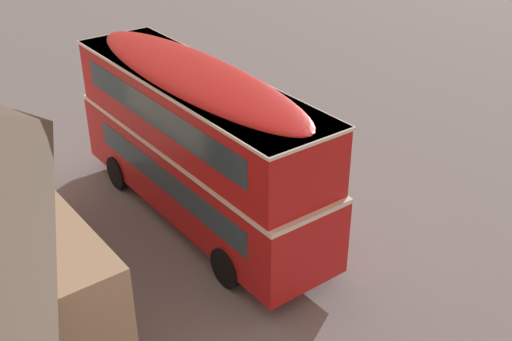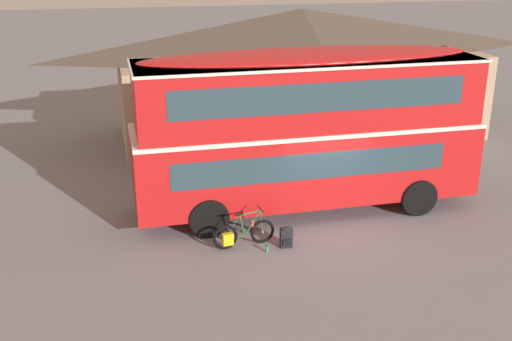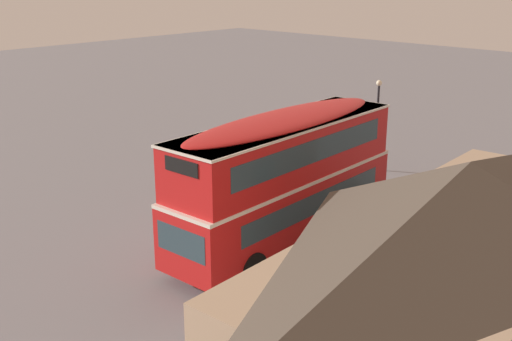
# 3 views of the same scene
# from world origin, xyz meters

# --- Properties ---
(ground_plane) EXTENTS (120.00, 120.00, 0.00)m
(ground_plane) POSITION_xyz_m (0.00, 0.00, 0.00)
(ground_plane) COLOR slate
(double_decker_bus) EXTENTS (10.14, 2.98, 4.79)m
(double_decker_bus) POSITION_xyz_m (-0.30, 1.37, 2.64)
(double_decker_bus) COLOR black
(double_decker_bus) RESTS_ON ground
(touring_bicycle) EXTENTS (1.71, 0.64, 1.03)m
(touring_bicycle) POSITION_xyz_m (-2.57, -0.74, 0.37)
(touring_bicycle) COLOR black
(touring_bicycle) RESTS_ON ground
(backpack_on_ground) EXTENTS (0.33, 0.28, 0.57)m
(backpack_on_ground) POSITION_xyz_m (-1.43, -0.96, 0.30)
(backpack_on_ground) COLOR black
(backpack_on_ground) RESTS_ON ground
(water_bottle_green_metal) EXTENTS (0.07, 0.07, 0.21)m
(water_bottle_green_metal) POSITION_xyz_m (-2.00, -1.17, 0.10)
(water_bottle_green_metal) COLOR green
(water_bottle_green_metal) RESTS_ON ground
(pub_building) EXTENTS (14.95, 6.48, 5.09)m
(pub_building) POSITION_xyz_m (1.46, 8.80, 2.60)
(pub_building) COLOR tan
(pub_building) RESTS_ON ground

